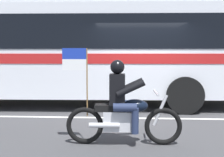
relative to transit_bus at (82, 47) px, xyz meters
name	(u,v)px	position (x,y,z in m)	size (l,w,h in m)	color
ground_plane	(141,113)	(1.83, -1.19, -1.88)	(60.00, 60.00, 0.00)	#3D3D3F
sidewalk_curb	(136,88)	(1.83, 3.91, -1.81)	(28.00, 3.80, 0.15)	gray
lane_center_stripe	(142,118)	(1.83, -1.79, -1.88)	(26.60, 0.14, 0.01)	silver
transit_bus	(82,47)	(0.00, 0.00, 0.00)	(11.13, 2.87, 3.22)	silver
motorcycle_with_rider	(122,109)	(1.37, -3.92, -1.22)	(2.20, 0.64, 1.78)	black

